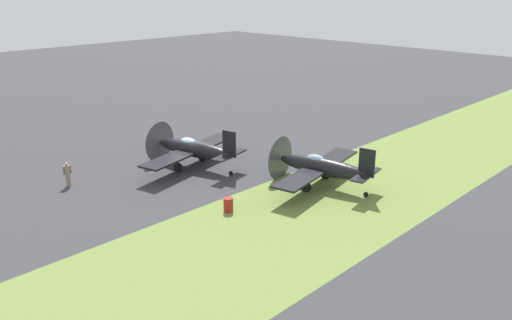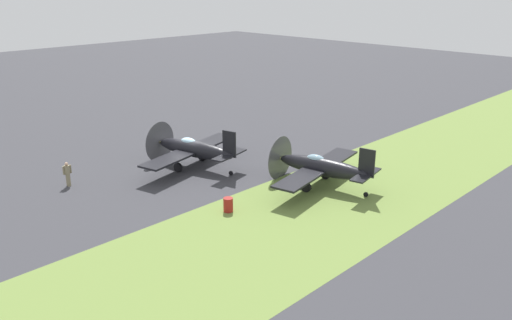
{
  "view_description": "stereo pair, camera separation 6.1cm",
  "coord_description": "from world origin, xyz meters",
  "px_view_note": "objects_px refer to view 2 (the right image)",
  "views": [
    {
      "loc": [
        -23.99,
        -30.63,
        13.52
      ],
      "look_at": [
        1.33,
        -5.68,
        1.28
      ],
      "focal_mm": 36.57,
      "sensor_mm": 36.0,
      "label": 1
    },
    {
      "loc": [
        -23.95,
        -30.67,
        13.52
      ],
      "look_at": [
        1.33,
        -5.68,
        1.28
      ],
      "focal_mm": 36.57,
      "sensor_mm": 36.0,
      "label": 2
    }
  ],
  "objects_px": {
    "airplane_wingman": "(321,167)",
    "fuel_drum": "(228,205)",
    "ground_crew_chief": "(68,174)",
    "airplane_lead": "(193,149)"
  },
  "relations": [
    {
      "from": "airplane_wingman",
      "to": "ground_crew_chief",
      "type": "relative_size",
      "value": 5.63
    },
    {
      "from": "fuel_drum",
      "to": "airplane_lead",
      "type": "bearing_deg",
      "value": 65.08
    },
    {
      "from": "ground_crew_chief",
      "to": "airplane_lead",
      "type": "bearing_deg",
      "value": -18.57
    },
    {
      "from": "ground_crew_chief",
      "to": "fuel_drum",
      "type": "bearing_deg",
      "value": -64.24
    },
    {
      "from": "airplane_wingman",
      "to": "fuel_drum",
      "type": "distance_m",
      "value": 7.55
    },
    {
      "from": "airplane_lead",
      "to": "airplane_wingman",
      "type": "bearing_deg",
      "value": -81.51
    },
    {
      "from": "airplane_lead",
      "to": "ground_crew_chief",
      "type": "height_order",
      "value": "airplane_lead"
    },
    {
      "from": "ground_crew_chief",
      "to": "fuel_drum",
      "type": "relative_size",
      "value": 1.92
    },
    {
      "from": "airplane_wingman",
      "to": "ground_crew_chief",
      "type": "height_order",
      "value": "airplane_wingman"
    },
    {
      "from": "airplane_wingman",
      "to": "ground_crew_chief",
      "type": "distance_m",
      "value": 17.54
    }
  ]
}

